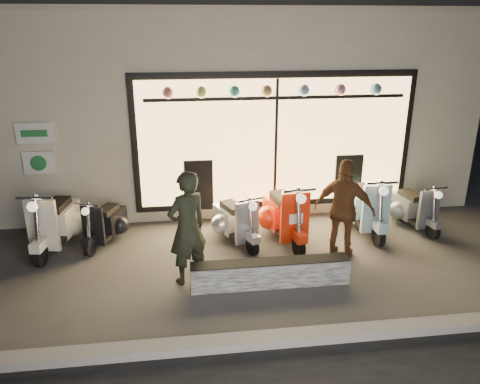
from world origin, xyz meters
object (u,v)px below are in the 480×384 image
at_px(scooter_silver, 234,220).
at_px(woman, 344,210).
at_px(graffiti_barrier, 270,273).
at_px(scooter_red, 283,214).
at_px(man, 187,228).

relative_size(scooter_silver, woman, 0.78).
bearing_deg(scooter_silver, graffiti_barrier, -98.65).
bearing_deg(woman, graffiti_barrier, 60.69).
distance_m(scooter_silver, woman, 1.99).
height_order(scooter_red, woman, woman).
xyz_separation_m(man, woman, (2.56, 0.46, -0.03)).
distance_m(scooter_silver, scooter_red, 0.91).
relative_size(scooter_silver, scooter_red, 0.83).
bearing_deg(graffiti_barrier, scooter_silver, 102.10).
bearing_deg(woman, scooter_silver, 4.15).
bearing_deg(man, scooter_red, -172.01).
xyz_separation_m(graffiti_barrier, woman, (1.36, 0.76, 0.64)).
height_order(scooter_silver, man, man).
relative_size(man, woman, 1.03).
height_order(scooter_red, man, man).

